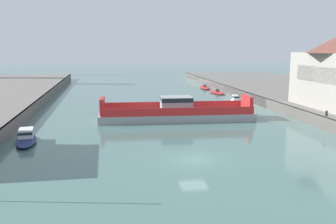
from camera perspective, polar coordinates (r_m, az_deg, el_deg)
The scene contains 7 objects.
ground_plane at distance 34.17m, azimuth 4.02°, elevation -7.43°, with size 400.00×400.00×0.00m, color #476B66.
chain_ferry at distance 52.25m, azimuth 1.28°, elevation -0.09°, with size 22.08×7.06×3.32m.
moored_boat_near_left at distance 92.36m, azimuth 5.76°, elevation 3.83°, with size 3.02×7.97×0.96m.
moored_boat_near_right at distance 42.60m, azimuth -21.26°, elevation -3.79°, with size 2.76×6.54×1.50m.
moored_boat_mid_left at distance 82.71m, azimuth 7.69°, elevation 3.04°, with size 2.82×7.12×0.93m.
moored_boat_mid_right at distance 69.40m, azimuth 10.46°, elevation 1.88°, with size 2.01×4.94×1.47m.
bollard_right_aft at distance 50.32m, azimuth 23.50°, elevation -0.14°, with size 0.32×0.32×0.71m.
Camera 1 is at (-7.80, -31.63, 10.29)m, focal length 39.08 mm.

